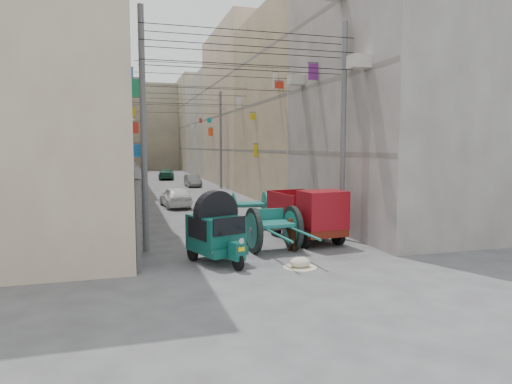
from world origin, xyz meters
name	(u,v)px	position (x,y,z in m)	size (l,w,h in m)	color
ground	(319,298)	(0.00, 0.00, 0.00)	(140.00, 140.00, 0.00)	#444547
building_row_left	(78,113)	(-8.00, 34.13, 6.46)	(8.00, 62.00, 14.00)	#C8B498
building_row_right	(252,116)	(8.00, 34.13, 6.46)	(8.00, 62.00, 14.00)	#A49E99
end_cap_building	(150,128)	(0.00, 66.00, 6.50)	(22.00, 10.00, 13.00)	#AEA789
shutters_left	(133,194)	(-3.92, 10.38, 1.49)	(0.18, 14.40, 2.88)	#4B4A4F
signboards	(188,147)	(-0.01, 21.66, 3.43)	(8.22, 40.52, 5.67)	#0D8D97
ac_units	(327,47)	(3.65, 7.67, 7.43)	(0.70, 6.55, 3.35)	#BAB5A7
utility_poles	(199,138)	(0.00, 17.00, 4.00)	(7.40, 22.20, 8.00)	#5F5E61
overhead_cables	(206,83)	(0.00, 14.40, 6.77)	(7.40, 22.52, 1.12)	black
auto_rickshaw	(216,230)	(-1.63, 3.91, 0.98)	(1.83, 2.44, 1.66)	black
tonga_cart	(273,228)	(0.47, 4.76, 0.78)	(1.64, 3.38, 1.50)	black
mini_truck	(311,217)	(2.25, 5.75, 0.94)	(1.95, 3.65, 1.96)	black
second_cart	(250,206)	(1.39, 11.06, 0.72)	(1.66, 1.50, 1.36)	#166057
feed_sack	(300,262)	(0.56, 2.60, 0.15)	(0.61, 0.49, 0.31)	beige
horse	(296,227)	(1.40, 5.05, 0.73)	(0.79, 1.73, 1.46)	brown
distant_car_white	(175,197)	(-1.42, 16.96, 0.60)	(1.41, 3.52, 1.20)	white
distant_car_grey	(193,181)	(1.55, 30.22, 0.53)	(1.12, 3.22, 1.06)	#525755
distant_car_green	(166,174)	(0.14, 39.67, 0.56)	(1.57, 3.85, 1.12)	#1C523C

